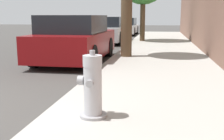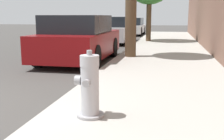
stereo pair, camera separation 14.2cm
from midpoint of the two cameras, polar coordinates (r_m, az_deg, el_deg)
sidewalk_slab at (r=3.52m, az=9.66°, el=-11.36°), size 3.00×40.00×0.13m
fire_hydrant at (r=3.53m, az=-3.42°, el=-3.49°), size 0.37×0.35×0.85m
parked_car_near at (r=8.67m, az=-6.22°, el=6.21°), size 1.82×3.89×1.41m
parked_car_mid at (r=14.73m, az=0.57°, el=8.09°), size 1.77×4.06×1.34m
parked_car_far at (r=21.04m, az=4.03°, el=8.79°), size 1.88×4.18×1.25m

